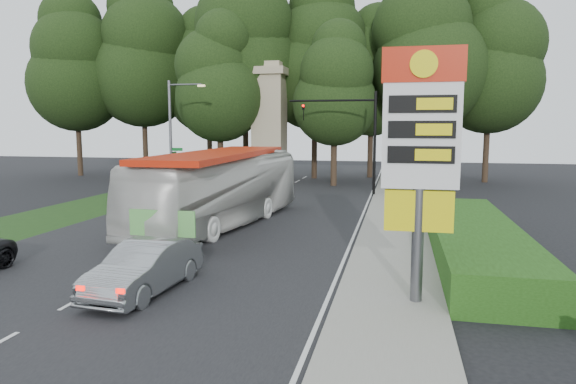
% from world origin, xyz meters
% --- Properties ---
extents(ground, '(120.00, 120.00, 0.00)m').
position_xyz_m(ground, '(0.00, 0.00, 0.00)').
color(ground, black).
rests_on(ground, ground).
extents(road_surface, '(14.00, 80.00, 0.02)m').
position_xyz_m(road_surface, '(0.00, 12.00, 0.01)').
color(road_surface, black).
rests_on(road_surface, ground).
extents(sidewalk_right, '(3.00, 80.00, 0.12)m').
position_xyz_m(sidewalk_right, '(8.50, 12.00, 0.06)').
color(sidewalk_right, gray).
rests_on(sidewalk_right, ground).
extents(grass_verge_left, '(5.00, 50.00, 0.02)m').
position_xyz_m(grass_verge_left, '(-9.50, 18.00, 0.01)').
color(grass_verge_left, '#193814').
rests_on(grass_verge_left, ground).
extents(hedge, '(3.00, 14.00, 1.20)m').
position_xyz_m(hedge, '(11.50, 8.00, 0.60)').
color(hedge, '#204512').
rests_on(hedge, ground).
extents(gas_station_pylon, '(2.10, 0.45, 6.85)m').
position_xyz_m(gas_station_pylon, '(9.20, 1.99, 4.45)').
color(gas_station_pylon, '#59595E').
rests_on(gas_station_pylon, ground).
extents(traffic_signal_mast, '(6.10, 0.35, 7.20)m').
position_xyz_m(traffic_signal_mast, '(5.68, 24.00, 4.67)').
color(traffic_signal_mast, black).
rests_on(traffic_signal_mast, ground).
extents(streetlight_signs, '(2.75, 0.98, 8.00)m').
position_xyz_m(streetlight_signs, '(-6.99, 22.01, 4.44)').
color(streetlight_signs, '#59595E').
rests_on(streetlight_signs, ground).
extents(monument, '(3.00, 3.00, 10.05)m').
position_xyz_m(monument, '(-2.00, 30.00, 5.10)').
color(monument, tan).
rests_on(monument, ground).
extents(tree_far_west, '(8.96, 8.96, 17.60)m').
position_xyz_m(tree_far_west, '(-22.00, 33.00, 10.68)').
color(tree_far_west, '#2D2116').
rests_on(tree_far_west, ground).
extents(tree_west_mid, '(9.80, 9.80, 19.25)m').
position_xyz_m(tree_west_mid, '(-16.00, 35.00, 11.69)').
color(tree_west_mid, '#2D2116').
rests_on(tree_west_mid, ground).
extents(tree_west_near, '(8.40, 8.40, 16.50)m').
position_xyz_m(tree_west_near, '(-10.00, 37.00, 10.02)').
color(tree_west_near, '#2D2116').
rests_on(tree_west_near, ground).
extents(tree_center_left, '(10.08, 10.08, 19.80)m').
position_xyz_m(tree_center_left, '(-5.00, 33.00, 12.02)').
color(tree_center_left, '#2D2116').
rests_on(tree_center_left, ground).
extents(tree_center_right, '(9.24, 9.24, 18.15)m').
position_xyz_m(tree_center_right, '(1.00, 35.00, 11.02)').
color(tree_center_right, '#2D2116').
rests_on(tree_center_right, ground).
extents(tree_east_near, '(8.12, 8.12, 15.95)m').
position_xyz_m(tree_east_near, '(6.00, 37.00, 9.68)').
color(tree_east_near, '#2D2116').
rests_on(tree_east_near, ground).
extents(tree_east_mid, '(9.52, 9.52, 18.70)m').
position_xyz_m(tree_east_mid, '(11.00, 33.00, 11.35)').
color(tree_east_mid, '#2D2116').
rests_on(tree_east_mid, ground).
extents(tree_far_east, '(8.68, 8.68, 17.05)m').
position_xyz_m(tree_far_east, '(16.00, 35.00, 10.35)').
color(tree_far_east, '#2D2116').
rests_on(tree_far_east, ground).
extents(tree_monument_left, '(7.28, 7.28, 14.30)m').
position_xyz_m(tree_monument_left, '(-6.00, 29.00, 8.68)').
color(tree_monument_left, '#2D2116').
rests_on(tree_monument_left, ground).
extents(tree_monument_right, '(6.72, 6.72, 13.20)m').
position_xyz_m(tree_monument_right, '(3.50, 29.50, 8.01)').
color(tree_monument_right, '#2D2116').
rests_on(tree_monument_right, ground).
extents(transit_bus, '(4.80, 13.27, 3.61)m').
position_xyz_m(transit_bus, '(0.22, 11.54, 1.81)').
color(transit_bus, silver).
rests_on(transit_bus, ground).
extents(sedan_silver, '(1.90, 4.61, 1.48)m').
position_xyz_m(sedan_silver, '(1.50, 1.40, 0.74)').
color(sedan_silver, '#94979B').
rests_on(sedan_silver, ground).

